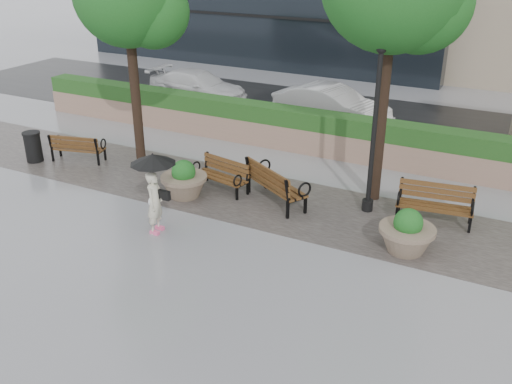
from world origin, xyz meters
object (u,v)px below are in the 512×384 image
at_px(bench_0, 79,153).
at_px(car_left, 198,87).
at_px(planter_left, 184,183).
at_px(trash_bin, 33,148).
at_px(lamppost, 373,142).
at_px(pedestrian, 154,186).
at_px(bench_3, 434,212).
at_px(car_right, 331,106).
at_px(bench_2, 276,192).
at_px(planter_right, 407,235).
at_px(bench_1, 221,182).

bearing_deg(bench_0, car_left, -101.46).
bearing_deg(planter_left, trash_bin, 179.70).
height_order(lamppost, pedestrian, lamppost).
relative_size(bench_3, planter_left, 1.51).
bearing_deg(trash_bin, lamppost, 7.78).
distance_m(lamppost, car_right, 7.22).
bearing_deg(car_right, bench_2, -161.40).
bearing_deg(pedestrian, car_left, 18.48).
bearing_deg(pedestrian, lamppost, -59.91).
distance_m(bench_2, trash_bin, 7.99).
relative_size(bench_2, car_left, 0.46).
bearing_deg(bench_2, planter_left, 48.73).
relative_size(bench_3, car_left, 0.42).
xyz_separation_m(bench_0, car_right, (5.67, 7.04, 0.46)).
relative_size(planter_right, car_right, 0.28).
distance_m(bench_0, car_right, 9.06).
bearing_deg(bench_0, lamppost, 170.27).
bearing_deg(lamppost, bench_1, -171.19).
relative_size(bench_1, bench_3, 0.91).
distance_m(trash_bin, car_right, 10.32).
height_order(bench_1, planter_left, planter_left).
distance_m(planter_right, car_left, 13.66).
distance_m(bench_0, lamppost, 9.20).
bearing_deg(bench_2, car_right, -50.61).
xyz_separation_m(bench_2, bench_3, (3.92, 0.75, -0.02)).
xyz_separation_m(bench_1, car_left, (-5.46, 7.37, 0.39)).
distance_m(bench_3, car_right, 7.97).
height_order(bench_2, car_left, car_left).
bearing_deg(bench_1, car_right, 96.62).
bearing_deg(bench_3, bench_1, 179.62).
bearing_deg(pedestrian, bench_0, 52.77).
distance_m(planter_left, planter_right, 6.02).
height_order(bench_0, bench_2, bench_2).
distance_m(bench_3, planter_right, 1.72).
relative_size(planter_right, lamppost, 0.29).
xyz_separation_m(bench_1, car_right, (0.61, 6.90, 0.47)).
bearing_deg(car_left, bench_3, -117.40).
bearing_deg(planter_right, pedestrian, -162.18).
height_order(bench_3, pedestrian, pedestrian).
bearing_deg(lamppost, planter_left, -162.90).
distance_m(bench_1, trash_bin, 6.32).
bearing_deg(trash_bin, car_right, 48.18).
bearing_deg(pedestrian, planter_right, -81.41).
relative_size(bench_1, planter_left, 1.37).
xyz_separation_m(bench_2, car_right, (-1.07, 6.95, 0.41)).
bearing_deg(bench_3, planter_right, -106.20).
height_order(bench_2, bench_3, bench_2).
bearing_deg(bench_0, bench_1, 167.07).
height_order(bench_0, bench_1, bench_0).
height_order(trash_bin, pedestrian, pedestrian).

